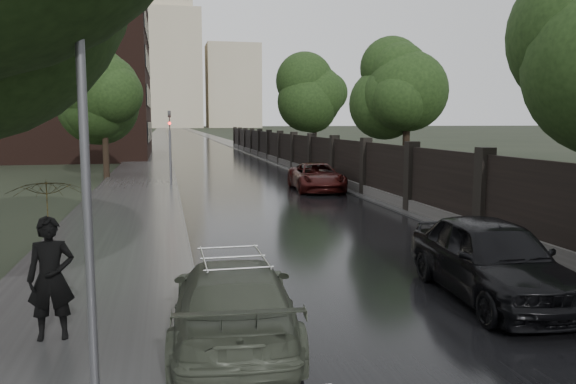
{
  "coord_description": "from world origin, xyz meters",
  "views": [
    {
      "loc": [
        -4.56,
        -4.8,
        3.46
      ],
      "look_at": [
        -1.25,
        10.33,
        1.5
      ],
      "focal_mm": 35.0,
      "sensor_mm": 36.0,
      "label": 1
    }
  ],
  "objects_px": {
    "tree_right_c": "(315,103)",
    "volga_sedan": "(234,302)",
    "tree_left_far": "(103,90)",
    "car_right_far": "(317,177)",
    "car_right_near": "(492,259)",
    "pedestrian_umbrella": "(47,212)",
    "traffic_light": "(170,142)",
    "lamp_post": "(87,195)",
    "tree_right_b": "(407,92)"
  },
  "relations": [
    {
      "from": "volga_sedan",
      "to": "pedestrian_umbrella",
      "type": "relative_size",
      "value": 1.56
    },
    {
      "from": "tree_right_b",
      "to": "car_right_far",
      "type": "bearing_deg",
      "value": 178.43
    },
    {
      "from": "tree_left_far",
      "to": "car_right_far",
      "type": "height_order",
      "value": "tree_left_far"
    },
    {
      "from": "tree_right_b",
      "to": "car_right_near",
      "type": "relative_size",
      "value": 1.48
    },
    {
      "from": "lamp_post",
      "to": "volga_sedan",
      "type": "xyz_separation_m",
      "value": [
        1.82,
        2.12,
        -2.0
      ]
    },
    {
      "from": "tree_left_far",
      "to": "traffic_light",
      "type": "distance_m",
      "value": 6.84
    },
    {
      "from": "tree_right_b",
      "to": "lamp_post",
      "type": "distance_m",
      "value": 24.33
    },
    {
      "from": "tree_right_c",
      "to": "lamp_post",
      "type": "xyz_separation_m",
      "value": [
        -12.9,
        -38.5,
        -2.28
      ]
    },
    {
      "from": "tree_left_far",
      "to": "pedestrian_umbrella",
      "type": "relative_size",
      "value": 2.51
    },
    {
      "from": "car_right_near",
      "to": "car_right_far",
      "type": "height_order",
      "value": "car_right_near"
    },
    {
      "from": "pedestrian_umbrella",
      "to": "tree_right_c",
      "type": "bearing_deg",
      "value": 66.11
    },
    {
      "from": "tree_left_far",
      "to": "traffic_light",
      "type": "relative_size",
      "value": 1.85
    },
    {
      "from": "traffic_light",
      "to": "volga_sedan",
      "type": "bearing_deg",
      "value": -88.08
    },
    {
      "from": "volga_sedan",
      "to": "car_right_near",
      "type": "relative_size",
      "value": 0.97
    },
    {
      "from": "tree_right_c",
      "to": "volga_sedan",
      "type": "xyz_separation_m",
      "value": [
        -11.08,
        -36.38,
        -4.28
      ]
    },
    {
      "from": "tree_left_far",
      "to": "car_right_far",
      "type": "relative_size",
      "value": 1.48
    },
    {
      "from": "tree_right_b",
      "to": "traffic_light",
      "type": "xyz_separation_m",
      "value": [
        -11.8,
        2.99,
        -2.55
      ]
    },
    {
      "from": "tree_right_c",
      "to": "traffic_light",
      "type": "height_order",
      "value": "tree_right_c"
    },
    {
      "from": "car_right_far",
      "to": "pedestrian_umbrella",
      "type": "height_order",
      "value": "pedestrian_umbrella"
    },
    {
      "from": "volga_sedan",
      "to": "car_right_near",
      "type": "xyz_separation_m",
      "value": [
        5.18,
        1.14,
        0.14
      ]
    },
    {
      "from": "pedestrian_umbrella",
      "to": "tree_right_b",
      "type": "bearing_deg",
      "value": 49.59
    },
    {
      "from": "lamp_post",
      "to": "pedestrian_umbrella",
      "type": "distance_m",
      "value": 2.73
    },
    {
      "from": "tree_left_far",
      "to": "car_right_far",
      "type": "distance_m",
      "value": 14.12
    },
    {
      "from": "tree_right_c",
      "to": "volga_sedan",
      "type": "relative_size",
      "value": 1.53
    },
    {
      "from": "lamp_post",
      "to": "traffic_light",
      "type": "height_order",
      "value": "lamp_post"
    },
    {
      "from": "tree_right_c",
      "to": "tree_left_far",
      "type": "bearing_deg",
      "value": -147.17
    },
    {
      "from": "tree_left_far",
      "to": "lamp_post",
      "type": "distance_m",
      "value": 28.73
    },
    {
      "from": "tree_left_far",
      "to": "traffic_light",
      "type": "height_order",
      "value": "tree_left_far"
    },
    {
      "from": "tree_right_b",
      "to": "traffic_light",
      "type": "bearing_deg",
      "value": 165.76
    },
    {
      "from": "volga_sedan",
      "to": "car_right_near",
      "type": "height_order",
      "value": "car_right_near"
    },
    {
      "from": "tree_right_b",
      "to": "traffic_light",
      "type": "relative_size",
      "value": 1.75
    },
    {
      "from": "traffic_light",
      "to": "tree_left_far",
      "type": "bearing_deg",
      "value": 126.47
    },
    {
      "from": "lamp_post",
      "to": "car_right_near",
      "type": "relative_size",
      "value": 1.08
    },
    {
      "from": "tree_right_c",
      "to": "pedestrian_umbrella",
      "type": "relative_size",
      "value": 2.38
    },
    {
      "from": "car_right_far",
      "to": "car_right_near",
      "type": "bearing_deg",
      "value": -90.27
    },
    {
      "from": "tree_right_b",
      "to": "car_right_far",
      "type": "distance_m",
      "value": 6.34
    },
    {
      "from": "tree_left_far",
      "to": "tree_right_c",
      "type": "distance_m",
      "value": 18.45
    },
    {
      "from": "lamp_post",
      "to": "pedestrian_umbrella",
      "type": "height_order",
      "value": "lamp_post"
    },
    {
      "from": "tree_left_far",
      "to": "car_right_near",
      "type": "height_order",
      "value": "tree_left_far"
    },
    {
      "from": "tree_right_b",
      "to": "lamp_post",
      "type": "xyz_separation_m",
      "value": [
        -12.9,
        -20.5,
        -2.28
      ]
    },
    {
      "from": "tree_right_c",
      "to": "traffic_light",
      "type": "relative_size",
      "value": 1.75
    },
    {
      "from": "tree_right_c",
      "to": "car_right_far",
      "type": "distance_m",
      "value": 18.96
    },
    {
      "from": "tree_left_far",
      "to": "tree_right_b",
      "type": "height_order",
      "value": "tree_left_far"
    },
    {
      "from": "tree_right_b",
      "to": "pedestrian_umbrella",
      "type": "height_order",
      "value": "tree_right_b"
    },
    {
      "from": "tree_left_far",
      "to": "pedestrian_umbrella",
      "type": "height_order",
      "value": "tree_left_far"
    },
    {
      "from": "tree_left_far",
      "to": "pedestrian_umbrella",
      "type": "xyz_separation_m",
      "value": [
        1.7,
        -25.98,
        -3.12
      ]
    },
    {
      "from": "traffic_light",
      "to": "car_right_near",
      "type": "height_order",
      "value": "traffic_light"
    },
    {
      "from": "tree_left_far",
      "to": "volga_sedan",
      "type": "bearing_deg",
      "value": -80.5
    },
    {
      "from": "tree_right_c",
      "to": "pedestrian_umbrella",
      "type": "height_order",
      "value": "tree_right_c"
    },
    {
      "from": "volga_sedan",
      "to": "car_right_far",
      "type": "distance_m",
      "value": 19.58
    }
  ]
}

